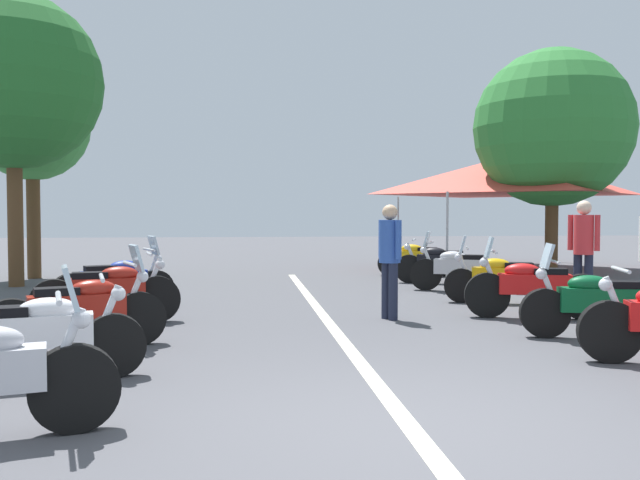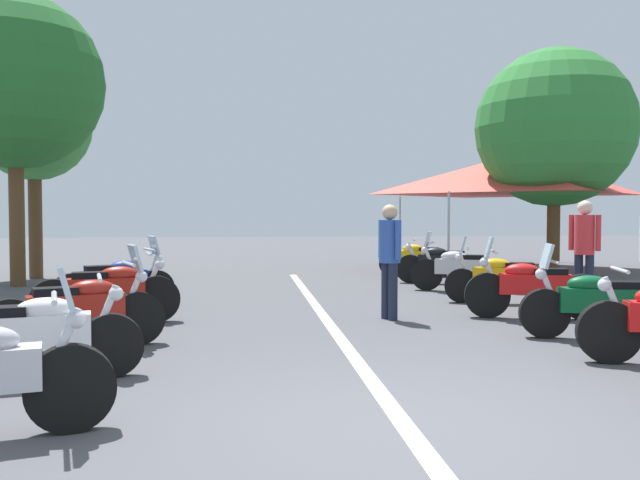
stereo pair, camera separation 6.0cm
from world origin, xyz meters
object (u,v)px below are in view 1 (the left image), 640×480
at_px(motorcycle_right_row_4, 503,278).
at_px(roadside_tree_2, 32,125).
at_px(motorcycle_left_row_4, 116,282).
at_px(motorcycle_right_row_2, 601,302).
at_px(motorcycle_right_row_7, 417,258).
at_px(bystander_0, 584,244).
at_px(motorcycle_left_row_3, 108,292).
at_px(roadside_tree_0, 13,82).
at_px(bystander_4, 390,252).
at_px(motorcycle_right_row_3, 532,287).
at_px(motorcycle_left_row_1, 30,335).
at_px(motorcycle_right_row_6, 441,263).
at_px(roadside_tree_1, 553,128).
at_px(motorcycle_left_row_2, 80,310).
at_px(motorcycle_right_row_5, 460,268).
at_px(event_tent, 509,175).

bearing_deg(motorcycle_right_row_4, roadside_tree_2, -13.72).
bearing_deg(motorcycle_left_row_4, motorcycle_right_row_4, -23.63).
xyz_separation_m(motorcycle_right_row_2, motorcycle_right_row_7, (8.50, 0.14, -0.00)).
bearing_deg(motorcycle_left_row_4, bystander_0, -27.77).
height_order(motorcycle_left_row_3, motorcycle_right_row_7, motorcycle_right_row_7).
bearing_deg(motorcycle_right_row_4, motorcycle_left_row_3, 30.36).
distance_m(roadside_tree_0, roadside_tree_2, 2.00).
bearing_deg(bystander_4, roadside_tree_0, -59.57).
distance_m(motorcycle_right_row_2, motorcycle_right_row_3, 1.67).
relative_size(motorcycle_left_row_1, roadside_tree_2, 0.42).
relative_size(motorcycle_right_row_6, roadside_tree_0, 0.33).
relative_size(motorcycle_right_row_7, roadside_tree_1, 0.35).
bearing_deg(motorcycle_left_row_2, bystander_0, -1.14).
xyz_separation_m(motorcycle_right_row_2, roadside_tree_1, (8.22, -3.24, 3.24)).
distance_m(motorcycle_left_row_3, motorcycle_left_row_4, 1.53).
bearing_deg(motorcycle_right_row_7, motorcycle_right_row_4, 109.31).
xyz_separation_m(motorcycle_right_row_2, motorcycle_right_row_6, (6.68, 0.06, -0.00)).
distance_m(bystander_0, bystander_4, 3.64).
xyz_separation_m(motorcycle_right_row_5, motorcycle_right_row_6, (1.50, -0.06, -0.01)).
height_order(motorcycle_right_row_4, motorcycle_right_row_6, motorcycle_right_row_4).
bearing_deg(motorcycle_right_row_5, motorcycle_left_row_3, 51.78).
relative_size(motorcycle_right_row_3, motorcycle_right_row_6, 0.99).
bearing_deg(event_tent, roadside_tree_2, 95.79).
xyz_separation_m(motorcycle_left_row_4, motorcycle_right_row_2, (-3.33, -6.55, 0.00)).
bearing_deg(motorcycle_left_row_4, motorcycle_left_row_3, -107.43).
distance_m(motorcycle_left_row_2, roadside_tree_2, 10.10).
xyz_separation_m(motorcycle_right_row_7, event_tent, (1.80, -3.11, 2.19)).
bearing_deg(motorcycle_right_row_6, motorcycle_right_row_5, 106.50).
bearing_deg(bystander_4, bystander_0, 172.36).
relative_size(motorcycle_right_row_2, motorcycle_right_row_5, 1.03).
height_order(roadside_tree_0, roadside_tree_2, roadside_tree_0).
distance_m(motorcycle_right_row_4, roadside_tree_2, 11.60).
xyz_separation_m(motorcycle_left_row_4, motorcycle_right_row_7, (5.17, -6.41, -0.00)).
relative_size(motorcycle_left_row_1, motorcycle_left_row_4, 1.13).
height_order(motorcycle_right_row_4, roadside_tree_1, roadside_tree_1).
bearing_deg(roadside_tree_2, motorcycle_right_row_3, -128.20).
xyz_separation_m(motorcycle_left_row_3, motorcycle_right_row_2, (-1.81, -6.38, -0.00)).
relative_size(motorcycle_right_row_4, motorcycle_right_row_7, 1.03).
bearing_deg(roadside_tree_1, bystander_0, 159.63).
bearing_deg(motorcycle_left_row_3, roadside_tree_2, 100.28).
bearing_deg(roadside_tree_2, event_tent, -84.21).
height_order(motorcycle_left_row_3, motorcycle_right_row_6, motorcycle_left_row_3).
relative_size(motorcycle_left_row_2, motorcycle_right_row_5, 0.99).
xyz_separation_m(motorcycle_left_row_1, motorcycle_left_row_3, (3.33, -0.06, 0.02)).
relative_size(motorcycle_left_row_2, roadside_tree_1, 0.34).
xyz_separation_m(motorcycle_right_row_2, motorcycle_right_row_4, (3.32, -0.04, -0.01)).
height_order(bystander_0, roadside_tree_2, roadside_tree_2).
xyz_separation_m(motorcycle_right_row_3, bystander_0, (1.09, -1.38, 0.58)).
height_order(motorcycle_right_row_4, roadside_tree_0, roadside_tree_0).
bearing_deg(roadside_tree_1, event_tent, 7.50).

